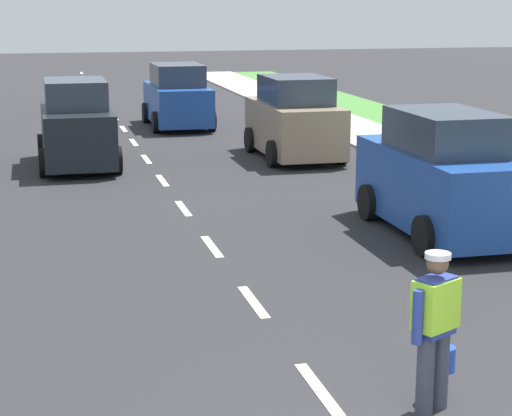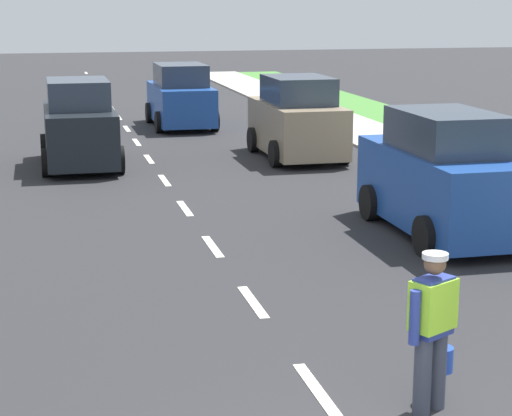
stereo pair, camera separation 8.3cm
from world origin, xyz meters
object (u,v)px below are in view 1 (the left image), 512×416
Objects in this scene: car_parked_far at (294,120)px; road_worker at (436,323)px; car_parked_curbside at (442,177)px; car_oncoming_second at (77,127)px; car_outgoing_far at (177,98)px.

road_worker is at bearing -100.78° from car_parked_far.
car_parked_curbside reaches higher than car_parked_far.
car_parked_far is 0.93× the size of car_parked_curbside.
car_oncoming_second is 7.62m from car_outgoing_far.
road_worker is 21.87m from car_outgoing_far.
road_worker is 15.39m from car_oncoming_second.
car_oncoming_second is at bearing -118.14° from car_outgoing_far.
car_parked_curbside reaches higher than car_outgoing_far.
car_oncoming_second reaches higher than car_parked_far.
car_parked_curbside is 1.03× the size of car_outgoing_far.
road_worker is at bearing -115.36° from car_parked_curbside.
car_parked_far is at bearing -73.24° from car_outgoing_far.
car_outgoing_far is (-2.04, 6.78, -0.04)m from car_parked_far.
car_oncoming_second is 1.01× the size of car_parked_far.
car_parked_curbside is at bearing -88.03° from car_parked_far.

